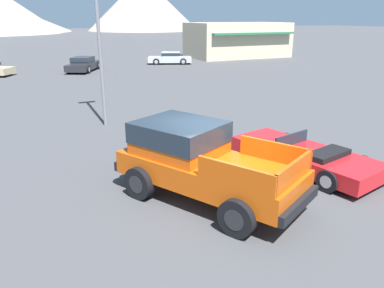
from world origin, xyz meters
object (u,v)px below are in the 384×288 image
Objects in this scene: red_convertible_car at (304,156)px; parked_car_silver at (170,58)px; parked_car_dark at (83,64)px; orange_pickup_truck at (197,157)px.

parked_car_silver reaches higher than red_convertible_car.
red_convertible_car is at bearing -56.56° from parked_car_dark.
orange_pickup_truck is at bearing 171.61° from red_convertible_car.
orange_pickup_truck is 3.81m from red_convertible_car.
parked_car_silver is at bearing 63.98° from red_convertible_car.
red_convertible_car is (3.74, 0.31, -0.67)m from orange_pickup_truck.
parked_car_dark reaches higher than parked_car_silver.
orange_pickup_truck is 1.07× the size of parked_car_dark.
orange_pickup_truck is at bearing -65.07° from parked_car_dark.
parked_car_dark is (1.23, 25.35, -0.45)m from orange_pickup_truck.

